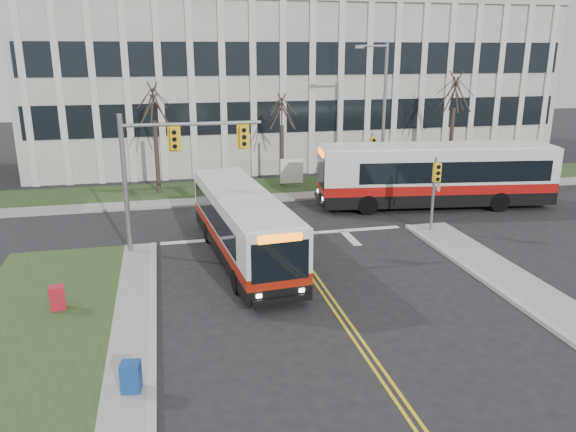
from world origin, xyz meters
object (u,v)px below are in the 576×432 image
Objects in this scene: bus_main at (243,227)px; newspaper_box_blue at (131,379)px; streetlight at (382,109)px; bus_cross at (436,177)px; newspaper_box_red at (57,299)px; directory_sign at (292,171)px.

bus_main is 10.40m from newspaper_box_blue.
streetlight reaches higher than bus_main.
bus_cross is 22.52m from newspaper_box_blue.
newspaper_box_blue is at bearing -39.12° from bus_cross.
newspaper_box_red is at bearing -55.24° from bus_cross.
bus_main is (-4.96, -12.07, 0.29)m from directory_sign.
bus_cross is (1.55, -4.77, -3.42)m from streetlight.
bus_cross is (7.08, -6.07, 0.60)m from directory_sign.
newspaper_box_blue is at bearing -113.42° from directory_sign.
directory_sign is at bearing 166.77° from streetlight.
bus_main reaches higher than newspaper_box_red.
streetlight is 23.26m from newspaper_box_red.
streetlight is at bearing 29.14° from newspaper_box_red.
streetlight reaches higher than bus_cross.
directory_sign reaches higher than newspaper_box_red.
bus_main is 11.51× the size of newspaper_box_red.
bus_main is at bearing -134.24° from streetlight.
directory_sign is 0.15× the size of bus_cross.
directory_sign is 19.88m from newspaper_box_red.
bus_main is 0.82× the size of bus_cross.
bus_main is at bearing 17.60° from newspaper_box_red.
newspaper_box_blue is 6.24m from newspaper_box_red.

